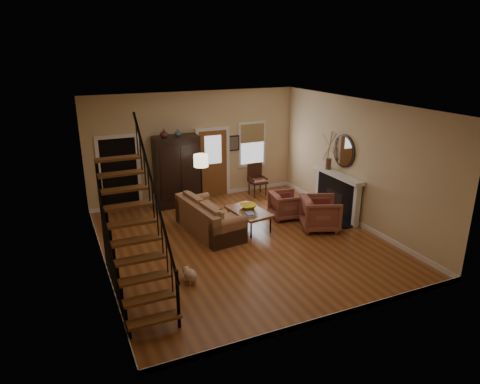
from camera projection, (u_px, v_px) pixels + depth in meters
name	position (u px, v px, depth m)	size (l,w,h in m)	color
room	(201.00, 167.00, 11.32)	(7.00, 7.33, 3.30)	#945125
staircase	(133.00, 217.00, 7.73)	(0.94, 2.80, 3.20)	brown
fireplace	(338.00, 191.00, 11.85)	(0.33, 1.95, 2.30)	black
armoire	(177.00, 171.00, 12.56)	(1.30, 0.60, 2.10)	black
vase_a	(164.00, 133.00, 11.95)	(0.24, 0.24, 0.25)	#4C2619
vase_b	(178.00, 133.00, 12.12)	(0.20, 0.20, 0.21)	#334C60
sofa	(209.00, 217.00, 10.88)	(0.94, 2.17, 0.81)	#956443
coffee_table	(249.00, 219.00, 11.18)	(0.74, 1.27, 0.49)	brown
bowl	(248.00, 206.00, 11.23)	(0.44, 0.44, 0.11)	yellow
books	(250.00, 214.00, 10.79)	(0.23, 0.32, 0.06)	beige
armchair_left	(320.00, 213.00, 11.06)	(0.92, 0.94, 0.86)	maroon
armchair_right	(286.00, 205.00, 11.81)	(0.78, 0.80, 0.73)	maroon
floor_lamp	(202.00, 185.00, 11.87)	(0.40, 0.40, 1.74)	black
side_chair	(258.00, 180.00, 13.54)	(0.54, 0.54, 1.02)	#3B2012
dog	(190.00, 276.00, 8.61)	(0.24, 0.41, 0.30)	beige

